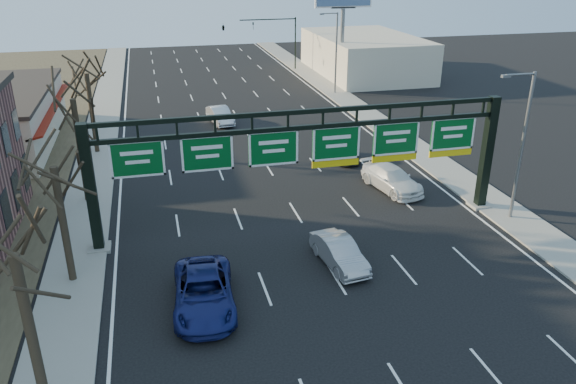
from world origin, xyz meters
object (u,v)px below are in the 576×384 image
object	(u,v)px
sign_gantry	(308,153)
car_blue_suv	(204,292)
car_white_wagon	(392,179)
car_silver_sedan	(339,253)

from	to	relation	value
sign_gantry	car_blue_suv	bearing A→B (deg)	-134.88
car_blue_suv	car_white_wagon	size ratio (longest dim) A/B	1.09
sign_gantry	car_white_wagon	world-z (taller)	sign_gantry
car_blue_suv	car_white_wagon	xyz separation A→B (m)	(14.03, 10.89, -0.04)
car_silver_sedan	car_blue_suv	bearing A→B (deg)	-171.34
sign_gantry	car_white_wagon	distance (m)	9.10
car_blue_suv	car_silver_sedan	xyz separation A→B (m)	(7.24, 2.12, -0.09)
sign_gantry	car_blue_suv	size ratio (longest dim) A/B	4.19
car_blue_suv	car_white_wagon	bearing A→B (deg)	42.05
car_blue_suv	car_white_wagon	world-z (taller)	car_blue_suv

